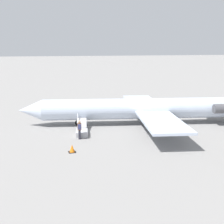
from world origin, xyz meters
name	(u,v)px	position (x,y,z in m)	size (l,w,h in m)	color
ground_plane	(140,124)	(0.00, 0.00, 0.00)	(600.00, 600.00, 0.00)	gray
airplane_main	(148,108)	(-0.79, 0.18, 1.74)	(26.10, 20.11, 5.83)	silver
boarding_stairs	(82,131)	(6.94, 2.17, 0.35)	(1.86, 4.14, 1.53)	#B2B2B7
passenger	(79,128)	(7.46, 3.66, 1.00)	(0.40, 0.56, 1.74)	#23232D
traffic_cone_near_stairs	(72,149)	(8.78, 7.08, 0.29)	(0.57, 0.57, 0.63)	black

